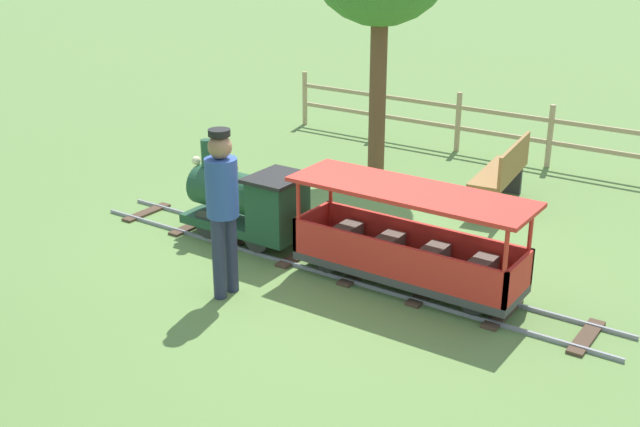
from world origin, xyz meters
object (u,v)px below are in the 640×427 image
(locomotive, at_px, (249,202))
(passenger_car, at_px, (408,247))
(conductor_person, at_px, (222,200))
(park_bench, at_px, (502,175))

(locomotive, bearing_deg, passenger_car, -90.00)
(conductor_person, bearing_deg, park_bench, -18.25)
(passenger_car, relative_size, conductor_person, 1.45)
(passenger_car, bearing_deg, locomotive, 90.00)
(passenger_car, distance_m, conductor_person, 1.81)
(conductor_person, bearing_deg, passenger_car, -51.09)
(passenger_car, distance_m, park_bench, 2.64)
(conductor_person, height_order, park_bench, conductor_person)
(locomotive, distance_m, park_bench, 3.21)
(passenger_car, bearing_deg, park_bench, 2.62)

